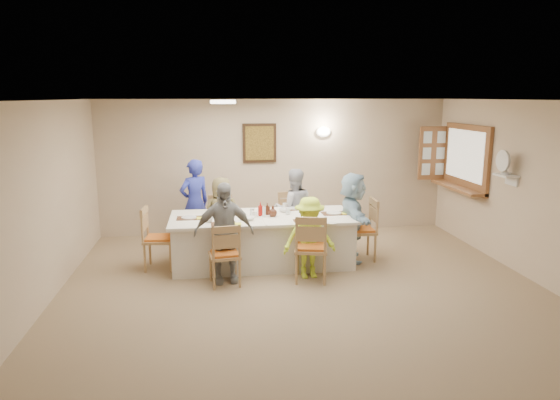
{
  "coord_description": "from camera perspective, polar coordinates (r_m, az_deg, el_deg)",
  "views": [
    {
      "loc": [
        -1.17,
        -5.72,
        2.55
      ],
      "look_at": [
        -0.2,
        1.4,
        1.05
      ],
      "focal_mm": 32.0,
      "sensor_mm": 36.0,
      "label": 1
    }
  ],
  "objects": [
    {
      "name": "ground",
      "position": [
        6.37,
        3.57,
        -11.82
      ],
      "size": [
        7.0,
        7.0,
        0.0
      ],
      "primitive_type": "plane",
      "color": "tan"
    },
    {
      "name": "room_walls",
      "position": [
        5.93,
        3.75,
        1.72
      ],
      "size": [
        7.0,
        7.0,
        7.0
      ],
      "color": "tan",
      "rests_on": "ground"
    },
    {
      "name": "wall_picture",
      "position": [
        9.26,
        -2.36,
        6.51
      ],
      "size": [
        0.62,
        0.05,
        0.72
      ],
      "color": "black",
      "rests_on": "room_walls"
    },
    {
      "name": "wall_sconce",
      "position": [
        9.41,
        5.0,
        7.78
      ],
      "size": [
        0.26,
        0.09,
        0.18
      ],
      "primitive_type": "ellipsoid",
      "color": "white",
      "rests_on": "room_walls"
    },
    {
      "name": "ceiling_light",
      "position": [
        7.22,
        -6.53,
        11.08
      ],
      "size": [
        0.36,
        0.36,
        0.05
      ],
      "primitive_type": "cylinder",
      "color": "white",
      "rests_on": "room_walls"
    },
    {
      "name": "serving_hatch",
      "position": [
        9.29,
        20.5,
        4.55
      ],
      "size": [
        0.06,
        1.5,
        1.15
      ],
      "primitive_type": "cube",
      "color": "brown",
      "rests_on": "room_walls"
    },
    {
      "name": "hatch_sill",
      "position": [
        9.31,
        19.62,
        1.35
      ],
      "size": [
        0.3,
        1.5,
        0.05
      ],
      "primitive_type": "cube",
      "color": "brown",
      "rests_on": "room_walls"
    },
    {
      "name": "shutter_door",
      "position": [
        9.85,
        17.09,
        5.15
      ],
      "size": [
        0.55,
        0.04,
        1.0
      ],
      "primitive_type": "cube",
      "color": "brown",
      "rests_on": "room_walls"
    },
    {
      "name": "fan_shelf",
      "position": [
        8.1,
        24.42,
        2.57
      ],
      "size": [
        0.22,
        0.36,
        0.03
      ],
      "primitive_type": "cube",
      "color": "white",
      "rests_on": "room_walls"
    },
    {
      "name": "desk_fan",
      "position": [
        8.07,
        24.33,
        3.62
      ],
      "size": [
        0.3,
        0.3,
        0.28
      ],
      "primitive_type": null,
      "color": "#A5A5A8",
      "rests_on": "fan_shelf"
    },
    {
      "name": "dining_table",
      "position": [
        7.7,
        -2.03,
        -4.58
      ],
      "size": [
        2.78,
        1.18,
        0.76
      ],
      "primitive_type": "cube",
      "color": "white",
      "rests_on": "ground"
    },
    {
      "name": "chair_back_left",
      "position": [
        8.42,
        -6.65,
        -2.66
      ],
      "size": [
        0.48,
        0.48,
        0.92
      ],
      "primitive_type": null,
      "rotation": [
        0.0,
        0.0,
        0.1
      ],
      "color": "tan",
      "rests_on": "ground"
    },
    {
      "name": "chair_back_right",
      "position": [
        8.52,
        1.44,
        -2.34
      ],
      "size": [
        0.5,
        0.5,
        0.94
      ],
      "primitive_type": null,
      "rotation": [
        0.0,
        0.0,
        0.12
      ],
      "color": "tan",
      "rests_on": "ground"
    },
    {
      "name": "chair_front_left",
      "position": [
        6.89,
        -6.35,
        -6.1
      ],
      "size": [
        0.47,
        0.47,
        0.89
      ],
      "primitive_type": null,
      "rotation": [
        0.0,
        0.0,
        3.27
      ],
      "color": "tan",
      "rests_on": "ground"
    },
    {
      "name": "chair_front_right",
      "position": [
        7.0,
        3.55,
        -5.38
      ],
      "size": [
        0.55,
        0.55,
        0.97
      ],
      "primitive_type": null,
      "rotation": [
        0.0,
        0.0,
        2.93
      ],
      "color": "tan",
      "rests_on": "ground"
    },
    {
      "name": "chair_left_end",
      "position": [
        7.68,
        -13.64,
        -4.23
      ],
      "size": [
        0.49,
        0.49,
        0.95
      ],
      "primitive_type": null,
      "rotation": [
        0.0,
        0.0,
        1.49
      ],
      "color": "tan",
      "rests_on": "ground"
    },
    {
      "name": "chair_right_end",
      "position": [
        7.97,
        9.14,
        -3.33
      ],
      "size": [
        0.48,
        0.48,
        0.98
      ],
      "primitive_type": null,
      "rotation": [
        0.0,
        0.0,
        -1.59
      ],
      "color": "tan",
      "rests_on": "ground"
    },
    {
      "name": "diner_back_left",
      "position": [
        8.26,
        -6.66,
        -1.71
      ],
      "size": [
        0.76,
        0.62,
        1.27
      ],
      "primitive_type": "imported",
      "rotation": [
        0.0,
        0.0,
        3.32
      ],
      "color": "brown",
      "rests_on": "ground"
    },
    {
      "name": "diner_back_right",
      "position": [
        8.35,
        1.58,
        -1.09
      ],
      "size": [
        0.72,
        0.58,
        1.38
      ],
      "primitive_type": "imported",
      "rotation": [
        0.0,
        0.0,
        3.19
      ],
      "color": "#A4A4AF",
      "rests_on": "ground"
    },
    {
      "name": "diner_front_left",
      "position": [
        6.93,
        -6.43,
        -3.72
      ],
      "size": [
        0.89,
        0.49,
        1.41
      ],
      "primitive_type": "imported",
      "rotation": [
        0.0,
        0.0,
        0.09
      ],
      "color": "#969696",
      "rests_on": "ground"
    },
    {
      "name": "diner_front_right",
      "position": [
        7.08,
        3.37,
        -4.32
      ],
      "size": [
        0.82,
        0.54,
        1.17
      ],
      "primitive_type": "imported",
      "rotation": [
        0.0,
        0.0,
        0.07
      ],
      "color": "#D6FC39",
      "rests_on": "ground"
    },
    {
      "name": "diner_right_end",
      "position": [
        7.88,
        8.29,
        -1.91
      ],
      "size": [
        1.43,
        0.84,
        1.4
      ],
      "primitive_type": "imported",
      "rotation": [
        0.0,
        0.0,
        1.4
      ],
      "color": "#A3C4DB",
      "rests_on": "ground"
    },
    {
      "name": "caregiver",
      "position": [
        8.7,
        -9.72,
        -0.31
      ],
      "size": [
        0.86,
        0.83,
        1.51
      ],
      "primitive_type": "imported",
      "rotation": [
        0.0,
        0.0,
        3.65
      ],
      "color": "#2A35AB",
      "rests_on": "ground"
    },
    {
      "name": "placemat_fl",
      "position": [
        7.16,
        -6.49,
        -2.73
      ],
      "size": [
        0.35,
        0.26,
        0.01
      ],
      "primitive_type": "cube",
      "color": "#472B19",
      "rests_on": "dining_table"
    },
    {
      "name": "plate_fl",
      "position": [
        7.16,
        -6.5,
        -2.66
      ],
      "size": [
        0.25,
        0.25,
        0.02
      ],
      "primitive_type": "cylinder",
      "color": "white",
      "rests_on": "dining_table"
    },
    {
      "name": "napkin_fl",
      "position": [
        7.12,
        -5.03,
        -2.74
      ],
      "size": [
        0.15,
        0.15,
        0.01
      ],
      "primitive_type": "cube",
      "color": "yellow",
      "rests_on": "dining_table"
    },
    {
      "name": "placemat_fr",
      "position": [
        7.28,
        2.99,
        -2.43
      ],
      "size": [
        0.36,
        0.26,
        0.01
      ],
      "primitive_type": "cube",
      "color": "#472B19",
      "rests_on": "dining_table"
    },
    {
      "name": "plate_fr",
      "position": [
        7.28,
        2.99,
        -2.35
      ],
      "size": [
        0.24,
        0.24,
        0.01
      ],
      "primitive_type": "cylinder",
      "color": "white",
      "rests_on": "dining_table"
    },
    {
      "name": "napkin_fr",
      "position": [
        7.27,
        4.46,
        -2.42
      ],
      "size": [
        0.13,
        0.13,
        0.01
      ],
      "primitive_type": "cube",
      "color": "yellow",
      "rests_on": "dining_table"
    },
    {
      "name": "placemat_bl",
      "position": [
        7.98,
        -6.64,
        -1.23
      ],
      "size": [
        0.33,
        0.25,
        0.01
      ],
      "primitive_type": "cube",
      "color": "#472B19",
      "rests_on": "dining_table"
    },
    {
      "name": "plate_bl",
      "position": [
        7.98,
        -6.65,
        -1.16
      ],
      "size": [
        0.25,
        0.25,
        0.02
      ],
      "primitive_type": "cylinder",
      "color": "white",
      "rests_on": "dining_table"
    },
    {
      "name": "napkin_bl",
      "position": [
        7.93,
        -5.34,
        -1.23
      ],
      "size": [
        0.15,
        0.15,
        0.01
      ],
      "primitive_type": "cube",
      "color": "yellow",
      "rests_on": "dining_table"
    },
    {
      "name": "placemat_br",
      "position": [
        8.09,
        1.89,
        -0.98
      ],
      "size": [
        0.38,
        0.28,
        0.01
      ],
      "primitive_type": "cube",
      "color": "#472B19",
      "rests_on": "dining_table"
    },
    {
      "name": "plate_br",
      "position": [
        8.09,
        1.89,
        -0.91
      ],
      "size": [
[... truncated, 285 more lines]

